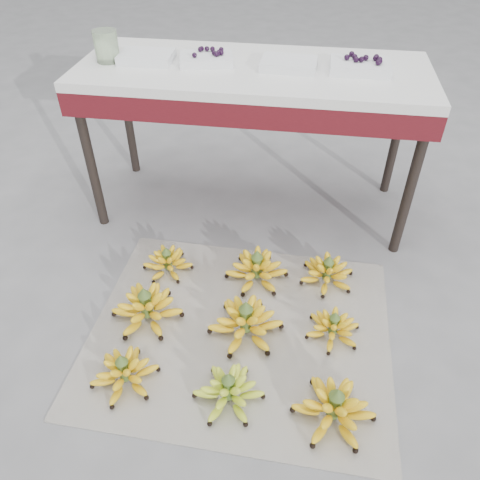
# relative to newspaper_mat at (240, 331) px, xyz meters

# --- Properties ---
(ground) EXTENTS (60.00, 60.00, 0.00)m
(ground) POSITION_rel_newspaper_mat_xyz_m (0.02, 0.03, -0.00)
(ground) COLOR slate
(ground) RESTS_ON ground
(newspaper_mat) EXTENTS (1.27, 1.08, 0.01)m
(newspaper_mat) POSITION_rel_newspaper_mat_xyz_m (0.00, 0.00, 0.00)
(newspaper_mat) COLOR white
(newspaper_mat) RESTS_ON ground
(bunch_front_left) EXTENTS (0.29, 0.29, 0.16)m
(bunch_front_left) POSITION_rel_newspaper_mat_xyz_m (-0.40, -0.30, 0.06)
(bunch_front_left) COLOR yellow
(bunch_front_left) RESTS_ON newspaper_mat
(bunch_front_center) EXTENTS (0.30, 0.30, 0.16)m
(bunch_front_center) POSITION_rel_newspaper_mat_xyz_m (0.01, -0.32, 0.06)
(bunch_front_center) COLOR #9ABC2F
(bunch_front_center) RESTS_ON newspaper_mat
(bunch_front_right) EXTENTS (0.35, 0.35, 0.18)m
(bunch_front_right) POSITION_rel_newspaper_mat_xyz_m (0.39, -0.34, 0.06)
(bunch_front_right) COLOR yellow
(bunch_front_right) RESTS_ON newspaper_mat
(bunch_mid_left) EXTENTS (0.31, 0.31, 0.18)m
(bunch_mid_left) POSITION_rel_newspaper_mat_xyz_m (-0.41, 0.01, 0.07)
(bunch_mid_left) COLOR yellow
(bunch_mid_left) RESTS_ON newspaper_mat
(bunch_mid_center) EXTENTS (0.35, 0.35, 0.19)m
(bunch_mid_center) POSITION_rel_newspaper_mat_xyz_m (0.02, -0.00, 0.07)
(bunch_mid_center) COLOR yellow
(bunch_mid_center) RESTS_ON newspaper_mat
(bunch_mid_right) EXTENTS (0.24, 0.24, 0.14)m
(bunch_mid_right) POSITION_rel_newspaper_mat_xyz_m (0.39, 0.04, 0.05)
(bunch_mid_right) COLOR yellow
(bunch_mid_right) RESTS_ON newspaper_mat
(bunch_back_left) EXTENTS (0.29, 0.29, 0.14)m
(bunch_back_left) POSITION_rel_newspaper_mat_xyz_m (-0.40, 0.32, 0.05)
(bunch_back_left) COLOR yellow
(bunch_back_left) RESTS_ON newspaper_mat
(bunch_back_center) EXTENTS (0.32, 0.32, 0.18)m
(bunch_back_center) POSITION_rel_newspaper_mat_xyz_m (0.03, 0.33, 0.06)
(bunch_back_center) COLOR yellow
(bunch_back_center) RESTS_ON newspaper_mat
(bunch_back_right) EXTENTS (0.30, 0.30, 0.16)m
(bunch_back_right) POSITION_rel_newspaper_mat_xyz_m (0.36, 0.36, 0.06)
(bunch_back_right) COLOR yellow
(bunch_back_right) RESTS_ON newspaper_mat
(vendor_table) EXTENTS (1.67, 0.67, 0.80)m
(vendor_table) POSITION_rel_newspaper_mat_xyz_m (-0.08, 0.93, 0.71)
(vendor_table) COLOR black
(vendor_table) RESTS_ON ground
(tray_far_left) EXTENTS (0.26, 0.19, 0.04)m
(tray_far_left) POSITION_rel_newspaper_mat_xyz_m (-0.59, 0.92, 0.82)
(tray_far_left) COLOR silver
(tray_far_left) RESTS_ON vendor_table
(tray_left) EXTENTS (0.28, 0.23, 0.06)m
(tray_left) POSITION_rel_newspaper_mat_xyz_m (-0.30, 0.94, 0.82)
(tray_left) COLOR silver
(tray_left) RESTS_ON vendor_table
(tray_right) EXTENTS (0.26, 0.19, 0.04)m
(tray_right) POSITION_rel_newspaper_mat_xyz_m (0.09, 0.92, 0.82)
(tray_right) COLOR silver
(tray_right) RESTS_ON vendor_table
(tray_far_right) EXTENTS (0.27, 0.20, 0.07)m
(tray_far_right) POSITION_rel_newspaper_mat_xyz_m (0.41, 0.94, 0.82)
(tray_far_right) COLOR silver
(tray_far_right) RESTS_ON vendor_table
(glass_jar) EXTENTS (0.15, 0.15, 0.14)m
(glass_jar) POSITION_rel_newspaper_mat_xyz_m (-0.77, 0.89, 0.87)
(glass_jar) COLOR beige
(glass_jar) RESTS_ON vendor_table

